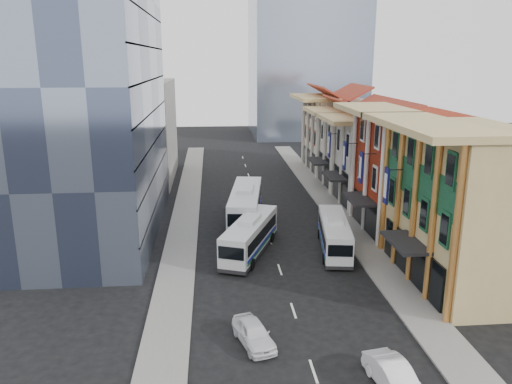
{
  "coord_description": "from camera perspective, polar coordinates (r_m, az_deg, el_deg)",
  "views": [
    {
      "loc": [
        -5.37,
        -29.97,
        16.9
      ],
      "look_at": [
        -1.11,
        17.89,
        4.07
      ],
      "focal_mm": 35.0,
      "sensor_mm": 36.0,
      "label": 1
    }
  ],
  "objects": [
    {
      "name": "ground",
      "position": [
        34.83,
        4.57,
        -14.13
      ],
      "size": [
        200.0,
        200.0,
        0.0
      ],
      "primitive_type": "plane",
      "color": "black",
      "rests_on": "ground"
    },
    {
      "name": "bus_left_far",
      "position": [
        52.5,
        -1.2,
        -1.51
      ],
      "size": [
        4.63,
        12.92,
        4.05
      ],
      "primitive_type": null,
      "rotation": [
        0.0,
        0.0,
        -0.13
      ],
      "color": "silver",
      "rests_on": "ground"
    },
    {
      "name": "office_block_far",
      "position": [
        73.43,
        -13.46,
        6.8
      ],
      "size": [
        10.0,
        18.0,
        14.0
      ],
      "primitive_type": "cube",
      "color": "gray",
      "rests_on": "ground"
    },
    {
      "name": "bus_right",
      "position": [
        45.9,
        8.94,
        -4.71
      ],
      "size": [
        3.74,
        10.19,
        3.19
      ],
      "primitive_type": null,
      "rotation": [
        0.0,
        0.0,
        -0.14
      ],
      "color": "silver",
      "rests_on": "ground"
    },
    {
      "name": "sedan_left",
      "position": [
        31.6,
        -0.26,
        -15.84
      ],
      "size": [
        2.85,
        4.56,
        1.44
      ],
      "primitive_type": "imported",
      "rotation": [
        0.0,
        0.0,
        0.29
      ],
      "color": "white",
      "rests_on": "ground"
    },
    {
      "name": "shophouse_cream_mid",
      "position": [
        69.31,
        11.26,
        4.78
      ],
      "size": [
        8.0,
        9.0,
        10.0
      ],
      "primitive_type": "cube",
      "color": "beige",
      "rests_on": "ground"
    },
    {
      "name": "shophouse_tan",
      "position": [
        41.44,
        23.01,
        -1.52
      ],
      "size": [
        8.0,
        14.0,
        12.0
      ],
      "primitive_type": "cube",
      "color": "tan",
      "rests_on": "ground"
    },
    {
      "name": "office_tower",
      "position": [
        50.37,
        -18.86,
        12.01
      ],
      "size": [
        12.0,
        26.0,
        30.0
      ],
      "primitive_type": "cube",
      "color": "#414B67",
      "rests_on": "ground"
    },
    {
      "name": "shophouse_red",
      "position": [
        51.97,
        16.94,
        2.19
      ],
      "size": [
        8.0,
        10.0,
        12.0
      ],
      "primitive_type": "cube",
      "color": "maroon",
      "rests_on": "ground"
    },
    {
      "name": "shophouse_cream_far",
      "position": [
        79.23,
        9.18,
        6.49
      ],
      "size": [
        8.0,
        12.0,
        11.0
      ],
      "primitive_type": "cube",
      "color": "beige",
      "rests_on": "ground"
    },
    {
      "name": "bus_left_near",
      "position": [
        44.65,
        -0.69,
        -4.96
      ],
      "size": [
        6.12,
        10.76,
        3.39
      ],
      "primitive_type": null,
      "rotation": [
        0.0,
        0.0,
        -0.37
      ],
      "color": "silver",
      "rests_on": "ground"
    },
    {
      "name": "sidewalk_right",
      "position": [
        56.36,
        9.41,
        -2.62
      ],
      "size": [
        3.0,
        90.0,
        0.15
      ],
      "primitive_type": "cube",
      "color": "slate",
      "rests_on": "ground"
    },
    {
      "name": "sedan_right",
      "position": [
        28.85,
        15.56,
        -19.72
      ],
      "size": [
        2.38,
        4.75,
        1.5
      ],
      "primitive_type": "imported",
      "rotation": [
        0.0,
        0.0,
        0.18
      ],
      "color": "white",
      "rests_on": "ground"
    },
    {
      "name": "shophouse_cream_near",
      "position": [
        60.88,
        13.59,
        3.26
      ],
      "size": [
        8.0,
        9.0,
        10.0
      ],
      "primitive_type": "cube",
      "color": "beige",
      "rests_on": "ground"
    },
    {
      "name": "sidewalk_left",
      "position": [
        54.72,
        -8.13,
        -3.11
      ],
      "size": [
        3.0,
        90.0,
        0.15
      ],
      "primitive_type": "cube",
      "color": "slate",
      "rests_on": "ground"
    }
  ]
}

